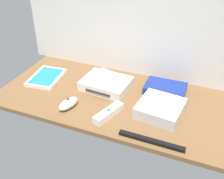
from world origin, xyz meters
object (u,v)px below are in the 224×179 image
at_px(game_case, 46,77).
at_px(network_router, 165,89).
at_px(game_console, 106,84).
at_px(remote_classic_pad, 108,77).
at_px(remote_wand, 108,113).
at_px(remote_nunchuk, 68,104).
at_px(sensor_bar, 151,141).
at_px(mini_computer, 160,108).

height_order(game_case, network_router, network_router).
bearing_deg(game_console, remote_classic_pad, 42.33).
height_order(game_case, remote_classic_pad, remote_classic_pad).
bearing_deg(game_console, remote_wand, -60.40).
bearing_deg(network_router, remote_nunchuk, -142.62).
height_order(network_router, remote_nunchuk, remote_nunchuk).
distance_m(remote_nunchuk, sensor_bar, 0.38).
height_order(game_case, remote_nunchuk, remote_nunchuk).
bearing_deg(game_case, remote_wand, -27.95).
xyz_separation_m(game_console, remote_classic_pad, (0.01, 0.01, 0.03)).
relative_size(game_case, remote_wand, 1.34).
bearing_deg(mini_computer, remote_wand, -153.27).
xyz_separation_m(mini_computer, remote_nunchuk, (-0.36, -0.10, -0.01)).
bearing_deg(mini_computer, remote_nunchuk, -164.01).
xyz_separation_m(remote_wand, sensor_bar, (0.20, -0.08, -0.01)).
height_order(mini_computer, network_router, mini_computer).
bearing_deg(sensor_bar, mini_computer, 94.67).
relative_size(mini_computer, game_case, 0.92).
height_order(mini_computer, remote_wand, mini_computer).
height_order(mini_computer, remote_classic_pad, remote_classic_pad).
xyz_separation_m(game_console, sensor_bar, (0.29, -0.27, -0.01)).
relative_size(mini_computer, remote_classic_pad, 1.16).
distance_m(game_console, sensor_bar, 0.40).
relative_size(network_router, sensor_bar, 0.76).
relative_size(remote_wand, remote_nunchuk, 1.40).
xyz_separation_m(game_console, remote_nunchuk, (-0.08, -0.20, -0.00)).
height_order(network_router, sensor_bar, network_router).
relative_size(remote_nunchuk, sensor_bar, 0.45).
distance_m(game_case, remote_wand, 0.42).
bearing_deg(mini_computer, sensor_bar, -85.85).
bearing_deg(network_router, remote_classic_pad, -166.44).
bearing_deg(game_case, sensor_bar, -28.13).
bearing_deg(game_case, remote_classic_pad, 0.96).
height_order(game_console, remote_nunchuk, remote_nunchuk).
relative_size(game_case, remote_classic_pad, 1.26).
bearing_deg(remote_nunchuk, remote_wand, 18.72).
xyz_separation_m(game_console, mini_computer, (0.28, -0.10, 0.00)).
relative_size(game_console, sensor_bar, 0.92).
xyz_separation_m(network_router, remote_nunchuk, (-0.34, -0.27, 0.00)).
xyz_separation_m(network_router, sensor_bar, (0.03, -0.34, -0.01)).
relative_size(network_router, remote_nunchuk, 1.68).
relative_size(game_console, game_case, 1.08).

